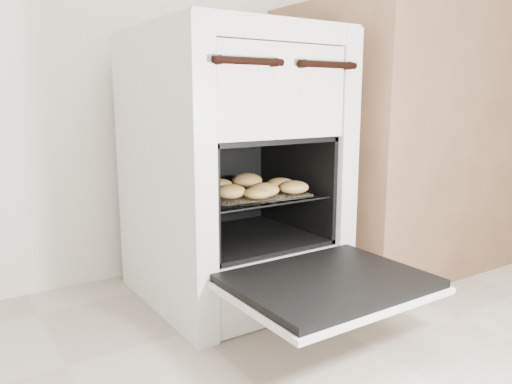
# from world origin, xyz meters

# --- Properties ---
(stove) EXTENTS (0.53, 0.59, 0.81)m
(stove) POSITION_xyz_m (-0.11, 1.20, 0.40)
(stove) COLOR silver
(stove) RESTS_ON ground
(oven_door) EXTENTS (0.48, 0.37, 0.03)m
(oven_door) POSITION_xyz_m (-0.11, 0.76, 0.18)
(oven_door) COLOR black
(oven_door) RESTS_ON stove
(oven_rack) EXTENTS (0.39, 0.37, 0.01)m
(oven_rack) POSITION_xyz_m (-0.11, 1.15, 0.34)
(oven_rack) COLOR black
(oven_rack) RESTS_ON stove
(foil_sheet) EXTENTS (0.30, 0.27, 0.01)m
(foil_sheet) POSITION_xyz_m (-0.11, 1.13, 0.34)
(foil_sheet) COLOR silver
(foil_sheet) RESTS_ON oven_rack
(baked_rolls) EXTENTS (0.31, 0.29, 0.04)m
(baked_rolls) POSITION_xyz_m (-0.08, 1.11, 0.36)
(baked_rolls) COLOR #D5AF55
(baked_rolls) RESTS_ON foil_sheet
(counter) EXTENTS (0.95, 0.64, 0.94)m
(counter) POSITION_xyz_m (0.69, 1.18, 0.47)
(counter) COLOR brown
(counter) RESTS_ON ground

